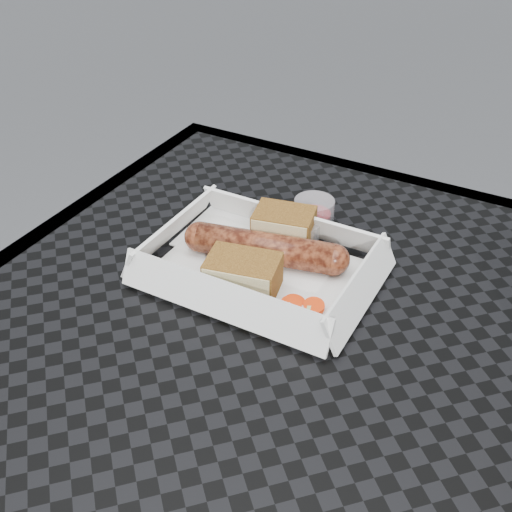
% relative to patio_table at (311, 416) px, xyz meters
% --- Properties ---
extents(patio_table, '(0.80, 0.80, 0.74)m').
position_rel_patio_table_xyz_m(patio_table, '(0.00, 0.00, 0.00)').
color(patio_table, black).
rests_on(patio_table, ground).
extents(food_tray, '(0.22, 0.15, 0.00)m').
position_rel_patio_table_xyz_m(food_tray, '(-0.11, 0.10, 0.08)').
color(food_tray, white).
rests_on(food_tray, patio_table).
extents(bratwurst, '(0.19, 0.07, 0.04)m').
position_rel_patio_table_xyz_m(bratwurst, '(-0.12, 0.12, 0.10)').
color(bratwurst, brown).
rests_on(bratwurst, food_tray).
extents(bread_near, '(0.08, 0.06, 0.04)m').
position_rel_patio_table_xyz_m(bread_near, '(-0.11, 0.16, 0.10)').
color(bread_near, brown).
rests_on(bread_near, food_tray).
extents(bread_far, '(0.08, 0.07, 0.04)m').
position_rel_patio_table_xyz_m(bread_far, '(-0.11, 0.06, 0.10)').
color(bread_far, brown).
rests_on(bread_far, food_tray).
extents(veg_garnish, '(0.03, 0.03, 0.00)m').
position_rel_patio_table_xyz_m(veg_garnish, '(-0.04, 0.06, 0.08)').
color(veg_garnish, '#F83A0A').
rests_on(veg_garnish, food_tray).
extents(napkin, '(0.12, 0.12, 0.00)m').
position_rel_patio_table_xyz_m(napkin, '(-0.17, 0.16, 0.08)').
color(napkin, white).
rests_on(napkin, patio_table).
extents(condiment_cup_sauce, '(0.05, 0.05, 0.03)m').
position_rel_patio_table_xyz_m(condiment_cup_sauce, '(-0.10, 0.22, 0.09)').
color(condiment_cup_sauce, maroon).
rests_on(condiment_cup_sauce, patio_table).
extents(condiment_cup_empty, '(0.05, 0.05, 0.03)m').
position_rel_patio_table_xyz_m(condiment_cup_empty, '(-0.10, 0.17, 0.09)').
color(condiment_cup_empty, silver).
rests_on(condiment_cup_empty, patio_table).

